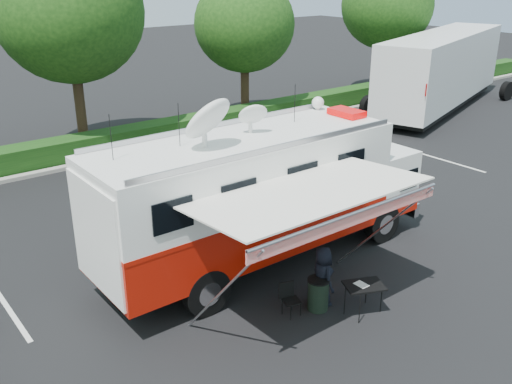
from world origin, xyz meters
TOP-DOWN VIEW (x-y plane):
  - ground_plane at (0.00, 0.00)m, footprint 120.00×120.00m
  - back_border at (1.14, 12.90)m, footprint 60.00×6.14m
  - stall_lines at (-0.50, 3.00)m, footprint 24.12×5.50m
  - command_truck at (-0.09, -0.00)m, footprint 9.87×2.71m
  - awning at (-0.97, -2.82)m, footprint 5.39×2.77m
  - person at (-0.37, -2.57)m, footprint 0.64×0.84m
  - folding_table at (0.13, -3.46)m, footprint 1.10×0.96m
  - folding_chair at (-1.26, -2.39)m, footprint 0.49×0.51m
  - trash_bin at (-0.59, -2.67)m, footprint 0.54×0.54m
  - semi_trailer at (19.29, 8.12)m, footprint 13.93×6.96m

SIDE VIEW (x-z plane):
  - ground_plane at x=0.00m, z-range 0.00..0.00m
  - person at x=-0.37m, z-range -0.77..0.77m
  - stall_lines at x=-0.50m, z-range 0.00..0.01m
  - trash_bin at x=-0.59m, z-range 0.00..0.82m
  - folding_chair at x=-1.26m, z-range 0.07..0.88m
  - folding_table at x=0.13m, z-range 0.34..1.11m
  - command_truck at x=-0.09m, z-range -0.34..4.40m
  - semi_trailer at x=19.29m, z-range 0.12..4.35m
  - awning at x=-0.97m, z-range 1.43..4.68m
  - back_border at x=1.14m, z-range 0.57..9.44m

